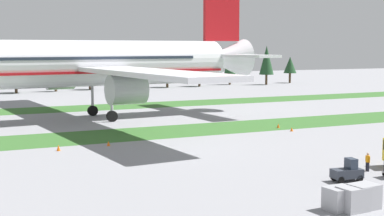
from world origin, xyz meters
The scene contains 13 objects.
grass_strip_near centered at (0.00, 40.55, 0.00)m, with size 320.00×10.92×0.01m, color #336028.
grass_strip_far centered at (0.00, 74.38, 0.00)m, with size 320.00×10.92×0.01m, color #336028.
airliner centered at (-12.28, 57.58, 8.89)m, with size 60.11×74.42×24.78m.
baggage_tug centered at (-2.37, 7.96, 0.81)m, with size 2.76×1.66×1.97m.
ground_crew_loader centered at (1.90, 10.21, 0.95)m, with size 0.36×0.56×1.74m.
uld_container_0 centered at (-8.62, 1.51, 0.82)m, with size 2.00×1.60×1.63m, color #A3A3A8.
uld_container_1 centered at (-7.92, 0.91, 0.86)m, with size 2.00×1.60×1.72m, color #A3A3A8.
uld_container_2 centered at (-6.84, 1.04, 0.89)m, with size 2.00×1.60×1.77m, color #A3A3A8.
taxiway_marker_0 centered at (-15.94, 33.31, 0.28)m, with size 0.44×0.44×0.56m, color orange.
taxiway_marker_1 centered at (-21.87, 32.58, 0.33)m, with size 0.44×0.44×0.66m, color orange.
taxiway_marker_2 centered at (10.12, 37.11, 0.31)m, with size 0.44×0.44×0.63m, color orange.
taxiway_marker_3 centered at (9.99, 33.65, 0.28)m, with size 0.44×0.44×0.55m, color orange.
distant_tree_line centered at (-4.78, 118.19, 6.70)m, with size 146.90×11.24×11.83m.
Camera 1 is at (-34.36, -28.86, 11.44)m, focal length 52.32 mm.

